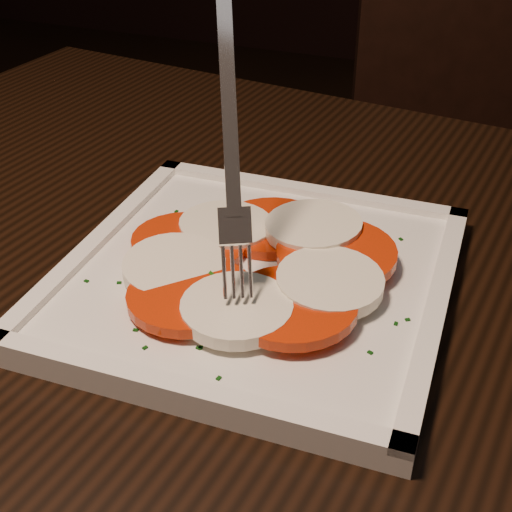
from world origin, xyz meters
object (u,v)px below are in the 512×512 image
at_px(chair, 483,192).
at_px(plate, 256,280).
at_px(table, 320,396).
at_px(fork, 230,140).

xyz_separation_m(chair, plate, (-0.14, -0.65, 0.22)).
bearing_deg(plate, table, 3.12).
xyz_separation_m(table, chair, (0.08, 0.65, -0.12)).
relative_size(table, fork, 7.24).
bearing_deg(chair, plate, -120.60).
relative_size(table, plate, 4.47).
bearing_deg(fork, chair, 49.97).
distance_m(table, fork, 0.24).
xyz_separation_m(table, fork, (-0.07, -0.01, 0.22)).
height_order(table, plate, plate).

